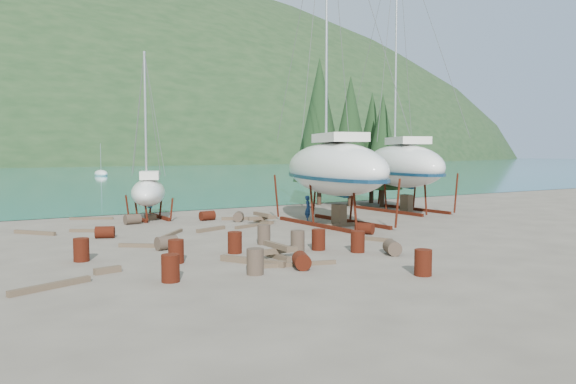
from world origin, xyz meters
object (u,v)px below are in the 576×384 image
worker (308,209)px  large_sailboat_far (401,165)px  small_sailboat_shore (148,192)px  large_sailboat_near (333,168)px

worker → large_sailboat_far: bearing=-48.0°
large_sailboat_far → small_sailboat_shore: 17.24m
worker → small_sailboat_shore: bearing=80.7°
large_sailboat_far → worker: bearing=-145.6°
large_sailboat_far → worker: large_sailboat_far is taller
large_sailboat_near → small_sailboat_shore: (-8.10, 8.06, -1.53)m
large_sailboat_near → worker: (-0.56, 1.67, -2.45)m
large_sailboat_far → small_sailboat_shore: size_ratio=1.93×
large_sailboat_far → worker: size_ratio=12.60×
large_sailboat_near → worker: size_ratio=12.79×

